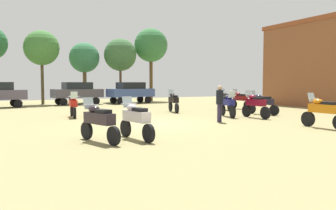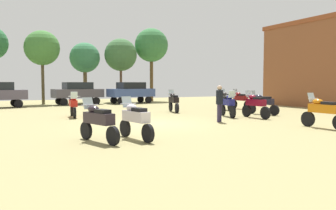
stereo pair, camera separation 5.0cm
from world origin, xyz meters
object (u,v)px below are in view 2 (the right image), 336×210
motorcycle_2 (262,103)px  tree_7 (85,58)px  car_1 (131,91)px  motorcycle_4 (255,105)px  motorcycle_9 (228,104)px  person_1 (219,101)px  motorcycle_6 (174,101)px  tree_6 (151,46)px  motorcycle_3 (135,119)px  motorcycle_7 (98,120)px  motorcycle_10 (323,111)px  car_2 (78,92)px  motorcycle_1 (73,105)px  motorcycle_5 (226,100)px  tree_4 (121,55)px  motorcycle_8 (240,99)px  tree_3 (42,48)px

motorcycle_2 → tree_7: bearing=97.9°
car_1 → motorcycle_4: bearing=176.4°
motorcycle_9 → person_1: bearing=59.5°
motorcycle_6 → tree_6: 15.21m
person_1 → motorcycle_4: bearing=-12.6°
motorcycle_3 → motorcycle_9: bearing=24.2°
motorcycle_6 → person_1: person_1 is taller
motorcycle_7 → motorcycle_10: 9.41m
motorcycle_7 → motorcycle_10: motorcycle_10 is taller
motorcycle_9 → car_2: car_2 is taller
motorcycle_1 → car_1: (7.47, 10.73, 0.46)m
car_1 → tree_7: bearing=34.0°
motorcycle_1 → motorcycle_10: 12.79m
motorcycle_5 → tree_4: (-3.10, 13.78, 4.06)m
motorcycle_4 → person_1: bearing=-166.4°
motorcycle_10 → motorcycle_8: bearing=67.8°
motorcycle_7 → tree_3: size_ratio=0.32×
motorcycle_6 → tree_3: bearing=130.4°
motorcycle_4 → motorcycle_3: bearing=-156.8°
motorcycle_7 → motorcycle_9: 10.03m
motorcycle_7 → tree_7: 23.88m
car_1 → tree_4: 4.89m
motorcycle_5 → tree_4: 14.70m
tree_4 → tree_3: bearing=-173.5°
motorcycle_5 → motorcycle_9: 4.83m
tree_7 → motorcycle_4: bearing=-76.0°
motorcycle_2 → person_1: bearing=-167.9°
motorcycle_1 → motorcycle_5: bearing=-173.5°
car_2 → tree_6: tree_6 is taller
motorcycle_6 → motorcycle_10: size_ratio=0.99×
person_1 → car_1: bearing=58.2°
tree_3 → motorcycle_3: bearing=-88.6°
tree_3 → tree_6: 11.22m
motorcycle_1 → motorcycle_3: motorcycle_3 is taller
motorcycle_1 → tree_3: size_ratio=0.33×
motorcycle_9 → tree_3: 19.16m
motorcycle_7 → person_1: person_1 is taller
motorcycle_6 → tree_3: tree_3 is taller
motorcycle_5 → motorcycle_3: bearing=-123.4°
tree_7 → motorcycle_3: bearing=-98.9°
motorcycle_6 → tree_7: (-2.59, 14.08, 3.68)m
motorcycle_7 → motorcycle_8: 15.92m
tree_4 → person_1: bearing=-94.8°
motorcycle_2 → motorcycle_5: motorcycle_5 is taller
tree_6 → tree_7: bearing=175.9°
car_2 → motorcycle_3: bearing=166.6°
motorcycle_5 → motorcycle_8: 1.55m
motorcycle_1 → car_2: size_ratio=0.49×
motorcycle_4 → person_1: person_1 is taller
motorcycle_7 → person_1: 7.42m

